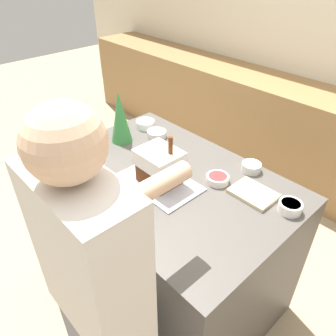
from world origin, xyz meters
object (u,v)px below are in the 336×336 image
(decorative_tree, at_px, (120,117))
(candy_bowl_beside_tree, at_px, (251,167))
(baking_tray, at_px, (160,182))
(person, at_px, (100,306))
(cookbook, at_px, (253,193))
(candy_bowl_near_tray_right, at_px, (218,179))
(candy_bowl_near_tray_left, at_px, (145,124))
(gingerbread_house, at_px, (159,166))
(candy_bowl_far_right, at_px, (290,207))
(candy_bowl_front_corner, at_px, (157,134))

(decorative_tree, relative_size, candy_bowl_beside_tree, 3.09)
(baking_tray, distance_m, person, 0.73)
(cookbook, bearing_deg, candy_bowl_near_tray_right, -166.12)
(candy_bowl_beside_tree, relative_size, candy_bowl_near_tray_right, 0.89)
(candy_bowl_near_tray_right, height_order, candy_bowl_near_tray_left, candy_bowl_near_tray_left)
(person, bearing_deg, gingerbread_house, 119.76)
(candy_bowl_far_right, bearing_deg, candy_bowl_beside_tree, 155.85)
(decorative_tree, distance_m, cookbook, 0.94)
(cookbook, bearing_deg, candy_bowl_near_tray_left, 175.71)
(gingerbread_house, distance_m, person, 0.74)
(cookbook, relative_size, person, 0.13)
(candy_bowl_far_right, distance_m, candy_bowl_front_corner, 0.99)
(candy_bowl_far_right, xyz_separation_m, candy_bowl_beside_tree, (-0.33, 0.15, -0.00))
(candy_bowl_near_tray_right, bearing_deg, candy_bowl_beside_tree, 74.35)
(baking_tray, bearing_deg, candy_bowl_front_corner, 140.43)
(gingerbread_house, height_order, candy_bowl_near_tray_left, gingerbread_house)
(candy_bowl_beside_tree, relative_size, cookbook, 0.49)
(cookbook, bearing_deg, candy_bowl_front_corner, 177.33)
(person, bearing_deg, candy_bowl_front_corner, 128.25)
(candy_bowl_near_tray_left, bearing_deg, cookbook, -4.29)
(candy_bowl_beside_tree, distance_m, person, 1.09)
(decorative_tree, height_order, candy_bowl_near_tray_right, decorative_tree)
(baking_tray, bearing_deg, candy_bowl_near_tray_left, 146.99)
(cookbook, bearing_deg, gingerbread_house, -145.18)
(cookbook, distance_m, person, 0.91)
(baking_tray, xyz_separation_m, gingerbread_house, (0.00, 0.00, 0.11))
(candy_bowl_front_corner, height_order, cookbook, candy_bowl_front_corner)
(candy_bowl_near_tray_right, bearing_deg, gingerbread_house, -131.74)
(candy_bowl_front_corner, height_order, person, person)
(candy_bowl_far_right, relative_size, candy_bowl_beside_tree, 1.03)
(candy_bowl_beside_tree, bearing_deg, baking_tray, -120.80)
(candy_bowl_beside_tree, bearing_deg, candy_bowl_front_corner, -168.48)
(cookbook, bearing_deg, baking_tray, -145.19)
(candy_bowl_beside_tree, bearing_deg, candy_bowl_near_tray_right, -105.65)
(candy_bowl_beside_tree, distance_m, candy_bowl_near_tray_left, 0.82)
(gingerbread_house, bearing_deg, baking_tray, -151.45)
(gingerbread_house, relative_size, person, 0.17)
(decorative_tree, xyz_separation_m, candy_bowl_far_right, (1.11, 0.18, -0.14))
(cookbook, bearing_deg, decorative_tree, -170.18)
(candy_bowl_near_tray_left, xyz_separation_m, cookbook, (0.95, -0.07, -0.02))
(baking_tray, relative_size, candy_bowl_front_corner, 3.50)
(candy_bowl_near_tray_left, distance_m, cookbook, 0.96)
(candy_bowl_beside_tree, bearing_deg, gingerbread_house, -120.77)
(baking_tray, height_order, decorative_tree, decorative_tree)
(candy_bowl_beside_tree, xyz_separation_m, candy_bowl_near_tray_right, (-0.06, -0.22, -0.00))
(decorative_tree, height_order, candy_bowl_front_corner, decorative_tree)
(baking_tray, distance_m, candy_bowl_near_tray_right, 0.31)
(baking_tray, distance_m, gingerbread_house, 0.11)
(baking_tray, relative_size, candy_bowl_beside_tree, 4.02)
(candy_bowl_far_right, bearing_deg, cookbook, -172.58)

